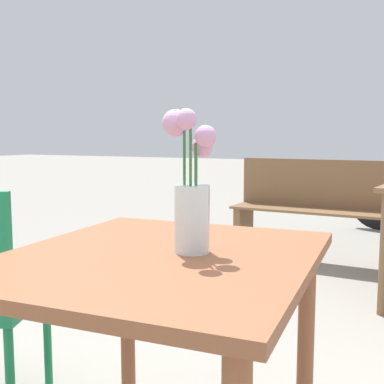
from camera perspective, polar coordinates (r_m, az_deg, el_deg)
table_front at (r=1.24m, az=-3.65°, el=-12.58°), size 0.78×0.88×0.75m
flower_vase at (r=1.19m, az=-0.09°, el=-0.55°), size 0.15×0.13×0.36m
bench_near at (r=4.09m, az=16.54°, el=-1.79°), size 1.66×0.43×0.85m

